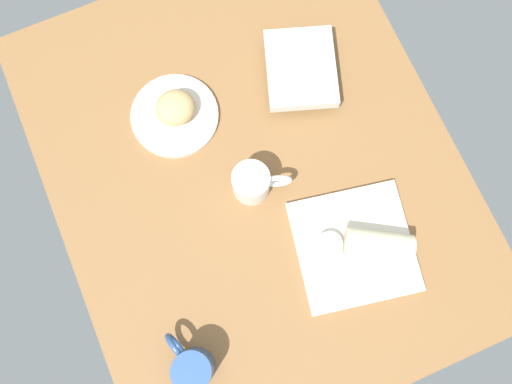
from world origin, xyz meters
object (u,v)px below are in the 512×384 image
at_px(round_plate, 175,116).
at_px(sauce_cup, 329,245).
at_px(scone_pastry, 175,108).
at_px(breakfast_wrap, 379,245).
at_px(book_stack, 301,69).
at_px(coffee_mug, 253,183).
at_px(square_plate, 354,247).
at_px(second_mug, 192,368).

distance_m(round_plate, sauce_cup, 0.46).
bearing_deg(scone_pastry, breakfast_wrap, 31.54).
bearing_deg(book_stack, coffee_mug, -45.51).
relative_size(square_plate, book_stack, 1.09).
bearing_deg(book_stack, scone_pastry, -94.33).
xyz_separation_m(square_plate, breakfast_wrap, (0.02, 0.04, 0.04)).
distance_m(round_plate, square_plate, 0.50).
relative_size(breakfast_wrap, second_mug, 1.11).
xyz_separation_m(sauce_cup, second_mug, (0.12, -0.36, 0.02)).
relative_size(breakfast_wrap, coffee_mug, 1.11).
distance_m(breakfast_wrap, second_mug, 0.46).
distance_m(round_plate, scone_pastry, 0.04).
bearing_deg(second_mug, book_stack, 137.06).
relative_size(round_plate, sauce_cup, 3.57).
distance_m(round_plate, coffee_mug, 0.25).
bearing_deg(scone_pastry, second_mug, -17.91).
bearing_deg(round_plate, sauce_cup, 25.66).
height_order(square_plate, book_stack, book_stack).
distance_m(coffee_mug, second_mug, 0.40).
distance_m(scone_pastry, breakfast_wrap, 0.54).
xyz_separation_m(book_stack, coffee_mug, (0.21, -0.21, 0.02)).
distance_m(scone_pastry, coffee_mug, 0.25).
bearing_deg(round_plate, book_stack, 86.26).
xyz_separation_m(square_plate, coffee_mug, (-0.21, -0.15, 0.04)).
distance_m(scone_pastry, sauce_cup, 0.46).
relative_size(square_plate, sauce_cup, 4.40).
relative_size(sauce_cup, breakfast_wrap, 0.40).
height_order(coffee_mug, second_mug, same).
bearing_deg(scone_pastry, round_plate, -71.86).
distance_m(scone_pastry, square_plate, 0.50).
bearing_deg(square_plate, round_plate, -150.32).
height_order(breakfast_wrap, book_stack, breakfast_wrap).
distance_m(square_plate, second_mug, 0.43).
relative_size(round_plate, book_stack, 0.88).
height_order(square_plate, sauce_cup, sauce_cup).
distance_m(breakfast_wrap, book_stack, 0.44).
height_order(scone_pastry, book_stack, scone_pastry).
distance_m(square_plate, coffee_mug, 0.26).
relative_size(sauce_cup, coffee_mug, 0.44).
height_order(round_plate, square_plate, square_plate).
xyz_separation_m(scone_pastry, breakfast_wrap, (0.46, 0.28, 0.00)).
bearing_deg(book_stack, sauce_cup, -15.83).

